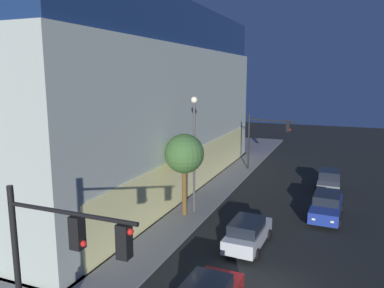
{
  "coord_description": "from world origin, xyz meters",
  "views": [
    {
      "loc": [
        -15.43,
        -2.77,
        9.39
      ],
      "look_at": [
        4.22,
        5.18,
        5.54
      ],
      "focal_mm": 35.37,
      "sensor_mm": 36.0,
      "label": 1
    }
  ],
  "objects_px": {
    "modern_building": "(66,98)",
    "street_lamp_sidewalk": "(194,141)",
    "traffic_light_far_corner": "(264,134)",
    "sidewalk_tree": "(184,154)",
    "car_grey": "(329,181)",
    "traffic_light_near_corner": "(58,258)",
    "car_silver": "(248,233)",
    "car_blue": "(326,206)"
  },
  "relations": [
    {
      "from": "sidewalk_tree",
      "to": "car_grey",
      "type": "bearing_deg",
      "value": -41.92
    },
    {
      "from": "modern_building",
      "to": "car_blue",
      "type": "distance_m",
      "value": 23.93
    },
    {
      "from": "modern_building",
      "to": "sidewalk_tree",
      "type": "distance_m",
      "value": 15.38
    },
    {
      "from": "street_lamp_sidewalk",
      "to": "car_silver",
      "type": "xyz_separation_m",
      "value": [
        -3.71,
        -4.66,
        -4.27
      ]
    },
    {
      "from": "sidewalk_tree",
      "to": "street_lamp_sidewalk",
      "type": "bearing_deg",
      "value": -28.32
    },
    {
      "from": "traffic_light_far_corner",
      "to": "car_grey",
      "type": "relative_size",
      "value": 1.3
    },
    {
      "from": "traffic_light_far_corner",
      "to": "sidewalk_tree",
      "type": "height_order",
      "value": "traffic_light_far_corner"
    },
    {
      "from": "sidewalk_tree",
      "to": "car_silver",
      "type": "height_order",
      "value": "sidewalk_tree"
    },
    {
      "from": "sidewalk_tree",
      "to": "modern_building",
      "type": "bearing_deg",
      "value": 68.83
    },
    {
      "from": "modern_building",
      "to": "car_grey",
      "type": "height_order",
      "value": "modern_building"
    },
    {
      "from": "modern_building",
      "to": "car_grey",
      "type": "xyz_separation_m",
      "value": [
        4.31,
        -22.8,
        -6.52
      ]
    },
    {
      "from": "modern_building",
      "to": "car_silver",
      "type": "bearing_deg",
      "value": -113.74
    },
    {
      "from": "modern_building",
      "to": "traffic_light_near_corner",
      "type": "bearing_deg",
      "value": -140.61
    },
    {
      "from": "traffic_light_near_corner",
      "to": "car_silver",
      "type": "xyz_separation_m",
      "value": [
        11.85,
        -2.48,
        -3.65
      ]
    },
    {
      "from": "street_lamp_sidewalk",
      "to": "car_grey",
      "type": "distance_m",
      "value": 12.99
    },
    {
      "from": "traffic_light_far_corner",
      "to": "sidewalk_tree",
      "type": "distance_m",
      "value": 14.18
    },
    {
      "from": "traffic_light_far_corner",
      "to": "car_silver",
      "type": "xyz_separation_m",
      "value": [
        -16.92,
        -2.6,
        -2.99
      ]
    },
    {
      "from": "street_lamp_sidewalk",
      "to": "car_silver",
      "type": "bearing_deg",
      "value": -128.5
    },
    {
      "from": "modern_building",
      "to": "car_grey",
      "type": "bearing_deg",
      "value": -79.31
    },
    {
      "from": "traffic_light_far_corner",
      "to": "car_silver",
      "type": "distance_m",
      "value": 17.38
    },
    {
      "from": "traffic_light_far_corner",
      "to": "car_grey",
      "type": "xyz_separation_m",
      "value": [
        -4.21,
        -6.29,
        -2.97
      ]
    },
    {
      "from": "street_lamp_sidewalk",
      "to": "sidewalk_tree",
      "type": "relative_size",
      "value": 1.43
    },
    {
      "from": "traffic_light_near_corner",
      "to": "car_grey",
      "type": "height_order",
      "value": "traffic_light_near_corner"
    },
    {
      "from": "modern_building",
      "to": "street_lamp_sidewalk",
      "type": "distance_m",
      "value": 15.36
    },
    {
      "from": "street_lamp_sidewalk",
      "to": "car_silver",
      "type": "height_order",
      "value": "street_lamp_sidewalk"
    },
    {
      "from": "car_silver",
      "to": "car_grey",
      "type": "distance_m",
      "value": 13.23
    },
    {
      "from": "modern_building",
      "to": "traffic_light_far_corner",
      "type": "height_order",
      "value": "modern_building"
    },
    {
      "from": "sidewalk_tree",
      "to": "car_blue",
      "type": "relative_size",
      "value": 1.14
    },
    {
      "from": "modern_building",
      "to": "sidewalk_tree",
      "type": "height_order",
      "value": "modern_building"
    },
    {
      "from": "traffic_light_near_corner",
      "to": "car_silver",
      "type": "distance_m",
      "value": 12.65
    },
    {
      "from": "traffic_light_far_corner",
      "to": "car_grey",
      "type": "height_order",
      "value": "traffic_light_far_corner"
    },
    {
      "from": "traffic_light_near_corner",
      "to": "sidewalk_tree",
      "type": "relative_size",
      "value": 1.13
    },
    {
      "from": "modern_building",
      "to": "traffic_light_near_corner",
      "type": "relative_size",
      "value": 5.26
    },
    {
      "from": "modern_building",
      "to": "traffic_light_near_corner",
      "type": "distance_m",
      "value": 26.37
    },
    {
      "from": "traffic_light_far_corner",
      "to": "street_lamp_sidewalk",
      "type": "xyz_separation_m",
      "value": [
        -13.21,
        2.06,
        1.28
      ]
    },
    {
      "from": "modern_building",
      "to": "street_lamp_sidewalk",
      "type": "xyz_separation_m",
      "value": [
        -4.7,
        -14.45,
        -2.26
      ]
    },
    {
      "from": "traffic_light_near_corner",
      "to": "street_lamp_sidewalk",
      "type": "bearing_deg",
      "value": 7.98
    },
    {
      "from": "traffic_light_near_corner",
      "to": "car_silver",
      "type": "bearing_deg",
      "value": -11.83
    },
    {
      "from": "modern_building",
      "to": "street_lamp_sidewalk",
      "type": "height_order",
      "value": "modern_building"
    },
    {
      "from": "traffic_light_far_corner",
      "to": "sidewalk_tree",
      "type": "xyz_separation_m",
      "value": [
        -13.96,
        2.46,
        0.47
      ]
    },
    {
      "from": "street_lamp_sidewalk",
      "to": "car_blue",
      "type": "relative_size",
      "value": 1.63
    },
    {
      "from": "car_blue",
      "to": "sidewalk_tree",
      "type": "bearing_deg",
      "value": 110.58
    }
  ]
}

